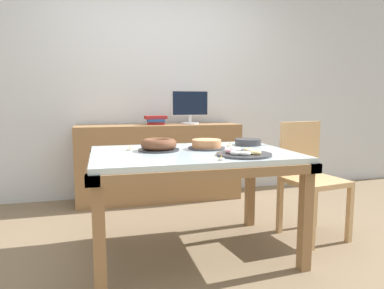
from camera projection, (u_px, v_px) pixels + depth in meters
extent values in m
plane|color=#7A664C|center=(192.00, 253.00, 2.52)|extent=(12.00, 12.00, 0.00)
cube|color=silver|center=(154.00, 85.00, 4.01)|extent=(8.00, 0.10, 2.60)
cube|color=silver|center=(192.00, 154.00, 2.43)|extent=(1.39, 0.96, 0.04)
cube|color=olive|center=(212.00, 174.00, 2.00)|extent=(1.43, 0.08, 0.06)
cube|color=olive|center=(178.00, 152.00, 2.87)|extent=(1.43, 0.08, 0.06)
cube|color=olive|center=(94.00, 165.00, 2.26)|extent=(0.08, 0.99, 0.06)
cube|color=olive|center=(277.00, 157.00, 2.61)|extent=(0.08, 0.99, 0.06)
cube|color=olive|center=(99.00, 239.00, 1.90)|extent=(0.07, 0.07, 0.70)
cube|color=olive|center=(305.00, 219.00, 2.23)|extent=(0.07, 0.07, 0.70)
cube|color=olive|center=(100.00, 197.00, 2.73)|extent=(0.07, 0.07, 0.70)
cube|color=olive|center=(250.00, 187.00, 3.06)|extent=(0.07, 0.07, 0.70)
cube|color=tan|center=(315.00, 181.00, 2.76)|extent=(0.48, 0.48, 0.04)
cube|color=tan|center=(300.00, 148.00, 2.90)|extent=(0.40, 0.10, 0.45)
cube|color=tan|center=(312.00, 221.00, 2.54)|extent=(0.05, 0.05, 0.45)
cube|color=tan|center=(350.00, 214.00, 2.69)|extent=(0.05, 0.05, 0.45)
cube|color=tan|center=(280.00, 207.00, 2.89)|extent=(0.05, 0.05, 0.45)
cube|color=tan|center=(314.00, 201.00, 3.04)|extent=(0.05, 0.05, 0.45)
cube|color=olive|center=(160.00, 162.00, 3.84)|extent=(1.80, 0.44, 0.85)
cylinder|color=silver|center=(190.00, 123.00, 3.87)|extent=(0.20, 0.20, 0.02)
cylinder|color=silver|center=(190.00, 119.00, 3.87)|extent=(0.04, 0.04, 0.09)
cube|color=silver|center=(190.00, 103.00, 3.84)|extent=(0.42, 0.02, 0.28)
cube|color=black|center=(190.00, 103.00, 3.83)|extent=(0.40, 0.00, 0.26)
cube|color=maroon|center=(156.00, 123.00, 3.77)|extent=(0.20, 0.16, 0.03)
cube|color=#23478C|center=(156.00, 120.00, 3.77)|extent=(0.20, 0.18, 0.03)
cube|color=maroon|center=(156.00, 117.00, 3.76)|extent=(0.24, 0.15, 0.04)
cylinder|color=#333338|center=(207.00, 148.00, 2.56)|extent=(0.28, 0.28, 0.01)
cylinder|color=#BC7A4C|center=(207.00, 144.00, 2.55)|extent=(0.22, 0.22, 0.05)
cylinder|color=#EDA16C|center=(207.00, 140.00, 2.55)|extent=(0.21, 0.21, 0.01)
cylinder|color=#333338|center=(159.00, 150.00, 2.46)|extent=(0.30, 0.30, 0.01)
torus|color=brown|center=(159.00, 144.00, 2.46)|extent=(0.26, 0.26, 0.07)
cylinder|color=#333338|center=(244.00, 154.00, 2.25)|extent=(0.36, 0.36, 0.01)
torus|color=white|center=(253.00, 151.00, 2.28)|extent=(0.07, 0.07, 0.02)
torus|color=#EAD184|center=(250.00, 150.00, 2.32)|extent=(0.08, 0.08, 0.02)
torus|color=white|center=(235.00, 150.00, 2.32)|extent=(0.08, 0.08, 0.03)
torus|color=pink|center=(230.00, 151.00, 2.26)|extent=(0.07, 0.07, 0.03)
torus|color=white|center=(236.00, 153.00, 2.19)|extent=(0.07, 0.07, 0.02)
torus|color=white|center=(245.00, 153.00, 2.17)|extent=(0.08, 0.08, 0.02)
torus|color=#EAD184|center=(255.00, 152.00, 2.20)|extent=(0.08, 0.08, 0.02)
cylinder|color=#333338|center=(248.00, 144.00, 2.77)|extent=(0.21, 0.21, 0.01)
cylinder|color=#333338|center=(248.00, 143.00, 2.77)|extent=(0.21, 0.21, 0.01)
cylinder|color=#333338|center=(248.00, 142.00, 2.77)|extent=(0.21, 0.21, 0.01)
cylinder|color=#333338|center=(248.00, 141.00, 2.77)|extent=(0.21, 0.21, 0.01)
cylinder|color=#333338|center=(248.00, 140.00, 2.77)|extent=(0.21, 0.21, 0.01)
cylinder|color=silver|center=(221.00, 159.00, 2.05)|extent=(0.04, 0.04, 0.02)
cylinder|color=white|center=(221.00, 158.00, 2.05)|extent=(0.03, 0.03, 0.00)
cone|color=#F9B74C|center=(221.00, 156.00, 2.05)|extent=(0.01, 0.01, 0.02)
cylinder|color=silver|center=(229.00, 146.00, 2.67)|extent=(0.04, 0.04, 0.02)
cylinder|color=white|center=(229.00, 145.00, 2.67)|extent=(0.03, 0.03, 0.00)
cone|color=#F9B74C|center=(230.00, 143.00, 2.67)|extent=(0.01, 0.01, 0.02)
cylinder|color=silver|center=(130.00, 149.00, 2.47)|extent=(0.04, 0.04, 0.02)
cylinder|color=white|center=(130.00, 149.00, 2.47)|extent=(0.03, 0.03, 0.00)
cone|color=#F9B74C|center=(129.00, 147.00, 2.47)|extent=(0.01, 0.01, 0.02)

